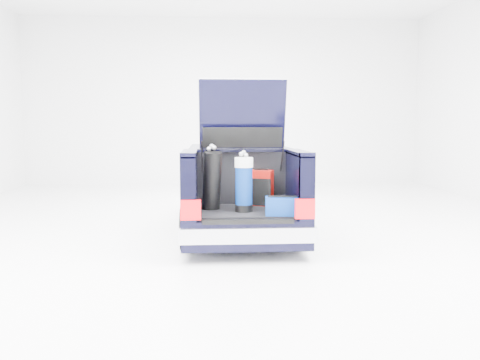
{
  "coord_description": "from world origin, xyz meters",
  "views": [
    {
      "loc": [
        -0.52,
        -8.61,
        1.81
      ],
      "look_at": [
        0.0,
        -0.5,
        0.92
      ],
      "focal_mm": 38.0,
      "sensor_mm": 36.0,
      "label": 1
    }
  ],
  "objects": [
    {
      "name": "car",
      "position": [
        -0.0,
        0.11,
        0.67
      ],
      "size": [
        1.87,
        4.65,
        2.47
      ],
      "color": "black",
      "rests_on": "ground"
    },
    {
      "name": "blue_duffel",
      "position": [
        0.5,
        -1.9,
        0.72
      ],
      "size": [
        0.52,
        0.37,
        0.26
      ],
      "rotation": [
        0.0,
        0.0,
        -0.11
      ],
      "color": "navy",
      "rests_on": "car"
    },
    {
      "name": "ground",
      "position": [
        0.0,
        0.0,
        0.0
      ],
      "size": [
        14.0,
        14.0,
        0.0
      ],
      "primitive_type": "plane",
      "color": "white",
      "rests_on": "ground"
    },
    {
      "name": "blue_golf_bag",
      "position": [
        -0.02,
        -1.61,
        0.99
      ],
      "size": [
        0.34,
        0.34,
        0.86
      ],
      "rotation": [
        0.0,
        0.0,
        -0.41
      ],
      "color": "black",
      "rests_on": "car"
    },
    {
      "name": "red_suitcase",
      "position": [
        0.28,
        -1.09,
        0.86
      ],
      "size": [
        0.39,
        0.34,
        0.56
      ],
      "rotation": [
        0.0,
        0.0,
        -0.38
      ],
      "color": "#7A0804",
      "rests_on": "car"
    },
    {
      "name": "black_golf_bag",
      "position": [
        -0.46,
        -1.42,
        1.02
      ],
      "size": [
        0.37,
        0.43,
        0.93
      ],
      "rotation": [
        0.0,
        0.0,
        0.35
      ],
      "color": "black",
      "rests_on": "car"
    }
  ]
}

